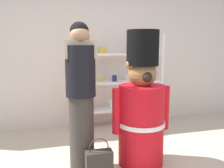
{
  "coord_description": "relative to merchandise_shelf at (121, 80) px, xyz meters",
  "views": [
    {
      "loc": [
        -0.77,
        -2.08,
        1.45
      ],
      "look_at": [
        -0.04,
        0.56,
        1.0
      ],
      "focal_mm": 38.79,
      "sensor_mm": 36.0,
      "label": 1
    }
  ],
  "objects": [
    {
      "name": "shopping_bag",
      "position": [
        -0.76,
        -1.62,
        -0.66
      ],
      "size": [
        0.3,
        0.13,
        0.44
      ],
      "color": "#332D28",
      "rests_on": "ground_plane"
    },
    {
      "name": "person_shopper",
      "position": [
        -0.91,
        -1.39,
        0.07
      ],
      "size": [
        0.35,
        0.34,
        1.7
      ],
      "color": "#38332D",
      "rests_on": "ground_plane"
    },
    {
      "name": "teddy_bear_guard",
      "position": [
        -0.2,
        -1.45,
        -0.14
      ],
      "size": [
        0.72,
        0.57,
        1.61
      ],
      "color": "red",
      "rests_on": "ground_plane"
    },
    {
      "name": "merchandise_shelf",
      "position": [
        0.0,
        0.0,
        0.0
      ],
      "size": [
        1.51,
        0.35,
        1.64
      ],
      "color": "white",
      "rests_on": "ground_plane"
    },
    {
      "name": "back_wall",
      "position": [
        -0.51,
        0.22,
        0.48
      ],
      "size": [
        6.4,
        0.12,
        2.6
      ],
      "primitive_type": "cube",
      "color": "silver",
      "rests_on": "ground_plane"
    }
  ]
}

